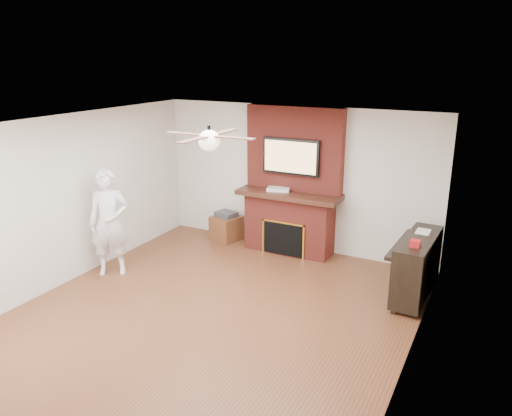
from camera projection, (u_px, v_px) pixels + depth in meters
The scene contains 12 objects.
room_shell at pixel (212, 225), 6.30m from camera, with size 5.36×5.86×2.86m.
fireplace at pixel (291, 196), 8.54m from camera, with size 1.78×0.64×2.50m.
tv at pixel (291, 157), 8.30m from camera, with size 1.00×0.08×0.60m.
ceiling_fan at pixel (209, 140), 5.98m from camera, with size 1.21×1.21×0.31m.
person at pixel (109, 223), 7.66m from camera, with size 0.61×0.41×1.67m, color silver.
side_table at pixel (226, 227), 9.25m from camera, with size 0.57×0.57×0.54m.
piano at pixel (416, 265), 6.99m from camera, with size 0.57×1.38×0.98m.
cable_box at pixel (279, 189), 8.51m from camera, with size 0.38×0.22×0.05m, color silver.
candle_orange at pixel (281, 249), 8.69m from camera, with size 0.07×0.07×0.14m, color orange.
candle_green at pixel (278, 250), 8.66m from camera, with size 0.07×0.07×0.10m, color #336F2C.
candle_cream at pixel (286, 250), 8.66m from camera, with size 0.07×0.07×0.11m, color beige.
candle_blue at pixel (298, 255), 8.49m from camera, with size 0.06×0.06×0.08m, color #2E698A.
Camera 1 is at (3.22, -5.04, 3.31)m, focal length 35.00 mm.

